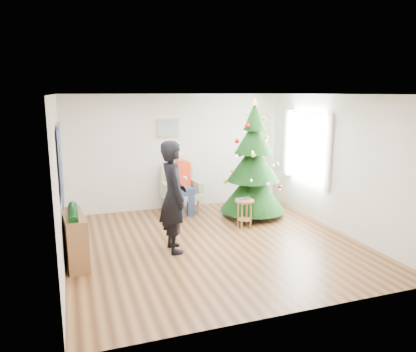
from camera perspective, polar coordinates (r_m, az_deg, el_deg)
name	(u,v)px	position (r m, az deg, el deg)	size (l,w,h in m)	color
floor	(214,243)	(7.30, 0.82, -9.45)	(5.00, 5.00, 0.00)	brown
ceiling	(214,94)	(6.81, 0.88, 11.42)	(5.00, 5.00, 0.00)	white
wall_back	(177,152)	(9.29, -4.44, 3.40)	(5.00, 5.00, 0.00)	silver
wall_front	(289,211)	(4.73, 11.30, -4.88)	(5.00, 5.00, 0.00)	silver
wall_left	(59,182)	(6.53, -20.23, -0.80)	(5.00, 5.00, 0.00)	silver
wall_right	(337,163)	(8.12, 17.66, 1.70)	(5.00, 5.00, 0.00)	silver
window_panel	(307,147)	(8.89, 13.75, 4.03)	(0.04, 1.30, 1.40)	white
curtains	(306,147)	(8.87, 13.58, 4.03)	(0.05, 1.75, 1.50)	white
christmas_tree	(253,164)	(8.65, 6.41, 1.66)	(1.40, 1.40, 2.52)	#3F2816
stool	(244,213)	(8.05, 5.13, -5.26)	(0.38, 0.38, 0.57)	brown
laptop	(245,199)	(7.97, 5.17, -3.27)	(0.31, 0.20, 0.02)	silver
armchair	(180,195)	(9.05, -3.89, -2.74)	(0.87, 0.80, 1.03)	#A0B08E
seated_person	(181,182)	(8.92, -3.78, -0.87)	(0.47, 0.67, 1.35)	navy
standing_man	(173,197)	(6.73, -4.92, -2.93)	(0.68, 0.45, 1.88)	black
game_controller	(185,178)	(6.68, -3.24, -0.26)	(0.04, 0.13, 0.04)	white
console	(75,239)	(6.69, -18.22, -8.42)	(0.30, 1.00, 0.80)	brown
garland	(73,213)	(6.56, -18.46, -4.96)	(0.14, 0.14, 0.90)	black
tapestry	(61,162)	(6.78, -20.01, 1.81)	(0.03, 1.50, 1.15)	black
framed_picture	(168,128)	(9.14, -5.66, 6.72)	(0.52, 0.05, 0.42)	tan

